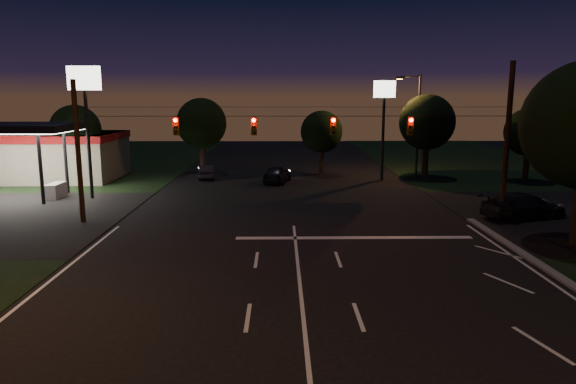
{
  "coord_description": "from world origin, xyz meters",
  "views": [
    {
      "loc": [
        -0.72,
        -13.62,
        7.03
      ],
      "look_at": [
        -0.41,
        8.14,
        3.0
      ],
      "focal_mm": 32.0,
      "sensor_mm": 36.0,
      "label": 1
    }
  ],
  "objects_px": {
    "car_oncoming_a": "(277,174)",
    "car_oncoming_b": "(206,172)",
    "car_cross": "(524,205)",
    "utility_pole_right": "(501,221)"
  },
  "relations": [
    {
      "from": "car_oncoming_a",
      "to": "car_oncoming_b",
      "type": "bearing_deg",
      "value": -6.02
    },
    {
      "from": "car_oncoming_b",
      "to": "car_cross",
      "type": "relative_size",
      "value": 0.7
    },
    {
      "from": "car_oncoming_a",
      "to": "car_cross",
      "type": "distance_m",
      "value": 19.64
    },
    {
      "from": "utility_pole_right",
      "to": "car_cross",
      "type": "relative_size",
      "value": 1.7
    },
    {
      "from": "utility_pole_right",
      "to": "car_oncoming_b",
      "type": "xyz_separation_m",
      "value": [
        -19.25,
        15.95,
        0.61
      ]
    },
    {
      "from": "car_oncoming_a",
      "to": "car_cross",
      "type": "height_order",
      "value": "car_cross"
    },
    {
      "from": "car_oncoming_b",
      "to": "car_cross",
      "type": "xyz_separation_m",
      "value": [
        20.84,
        -15.3,
        0.16
      ]
    },
    {
      "from": "utility_pole_right",
      "to": "car_oncoming_a",
      "type": "bearing_deg",
      "value": 133.29
    },
    {
      "from": "utility_pole_right",
      "to": "car_cross",
      "type": "xyz_separation_m",
      "value": [
        1.59,
        0.65,
        0.77
      ]
    },
    {
      "from": "utility_pole_right",
      "to": "car_oncoming_a",
      "type": "relative_size",
      "value": 2.09
    }
  ]
}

